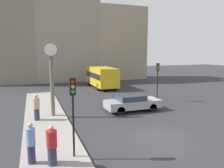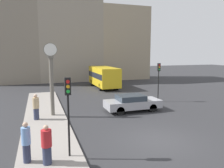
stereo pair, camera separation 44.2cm
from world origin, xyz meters
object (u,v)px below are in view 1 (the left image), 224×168
sedan_car (132,102)px  bus_distant (102,76)px  traffic_light_near (73,101)px  pedestrian_red_top (52,146)px  pedestrian_blue_stripe (31,143)px  traffic_light_far (158,74)px  pedestrian_tan_coat (37,108)px  street_clock (52,79)px

sedan_car → bus_distant: 12.44m
traffic_light_near → pedestrian_red_top: (-0.98, -0.42, -1.73)m
bus_distant → traffic_light_near: (-7.26, -18.95, 1.11)m
traffic_light_near → pedestrian_red_top: 2.03m
traffic_light_near → pedestrian_blue_stripe: (-1.78, 0.01, -1.68)m
sedan_car → pedestrian_blue_stripe: size_ratio=2.58×
bus_distant → traffic_light_far: traffic_light_far is taller
bus_distant → pedestrian_red_top: bus_distant is taller
pedestrian_blue_stripe → pedestrian_red_top: (0.80, -0.43, -0.05)m
pedestrian_blue_stripe → pedestrian_tan_coat: pedestrian_tan_coat is taller
pedestrian_tan_coat → bus_distant: bearing=55.8°
pedestrian_red_top → sedan_car: bearing=45.2°
pedestrian_tan_coat → pedestrian_red_top: bearing=-86.1°
traffic_light_far → street_clock: bearing=-168.8°
pedestrian_red_top → street_clock: bearing=84.6°
traffic_light_far → street_clock: size_ratio=0.71×
traffic_light_near → pedestrian_tan_coat: 6.56m
bus_distant → street_clock: 14.24m
bus_distant → pedestrian_tan_coat: size_ratio=4.01×
sedan_car → bus_distant: bearing=84.2°
traffic_light_far → pedestrian_tan_coat: (-11.21, -2.76, -1.65)m
street_clock → pedestrian_red_top: 7.63m
pedestrian_blue_stripe → pedestrian_tan_coat: (0.36, 6.17, 0.01)m
pedestrian_blue_stripe → bus_distant: bearing=64.5°
pedestrian_tan_coat → pedestrian_red_top: 6.61m
bus_distant → street_clock: (-7.54, -12.01, 1.27)m
pedestrian_blue_stripe → pedestrian_tan_coat: size_ratio=0.98×
sedan_car → pedestrian_red_top: size_ratio=2.68×
pedestrian_blue_stripe → traffic_light_far: bearing=37.7°
sedan_car → pedestrian_blue_stripe: (-7.78, -6.59, 0.33)m
sedan_car → bus_distant: size_ratio=0.63×
street_clock → pedestrian_red_top: street_clock is taller
traffic_light_far → pedestrian_red_top: (-10.76, -9.35, -1.71)m
bus_distant → pedestrian_tan_coat: 15.46m
bus_distant → pedestrian_blue_stripe: 21.00m
street_clock → pedestrian_tan_coat: size_ratio=2.96×
pedestrian_tan_coat → traffic_light_far: bearing=13.8°
traffic_light_near → pedestrian_blue_stripe: 2.45m
sedan_car → traffic_light_far: bearing=31.6°
bus_distant → pedestrian_blue_stripe: (-9.04, -18.94, -0.57)m
traffic_light_near → pedestrian_red_top: size_ratio=2.11×
traffic_light_near → pedestrian_blue_stripe: traffic_light_near is taller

